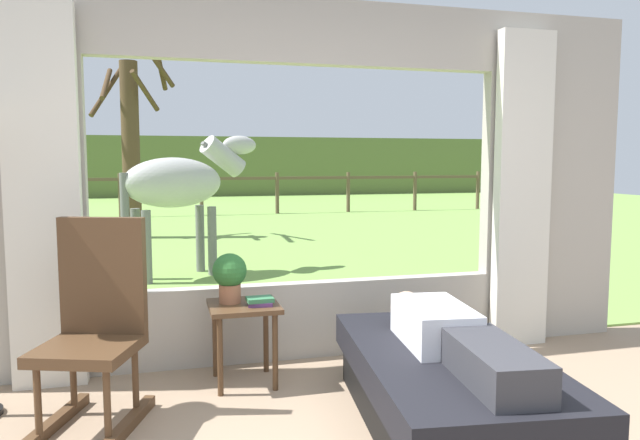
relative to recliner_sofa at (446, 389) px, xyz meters
name	(u,v)px	position (x,y,z in m)	size (l,w,h in m)	color
back_wall_with_window	(303,186)	(-0.46, 1.34, 1.03)	(5.20, 0.12, 2.55)	#ADA599
curtain_panel_left	(43,198)	(-2.15, 1.20, 0.98)	(0.44, 0.10, 2.40)	silver
curtain_panel_right	(522,191)	(1.23, 1.20, 0.98)	(0.44, 0.10, 2.40)	silver
outdoor_pasture_lawn	(203,218)	(-0.46, 12.24, -0.21)	(36.00, 21.68, 0.02)	#759E47
distant_hill_ridge	(186,166)	(-0.46, 22.08, 0.98)	(36.00, 2.00, 2.40)	#596A37
recliner_sofa	(446,389)	(0.00, 0.00, 0.00)	(1.10, 1.80, 0.42)	black
reclining_person	(452,336)	(0.00, -0.05, 0.30)	(0.41, 1.44, 0.22)	silver
rocking_chair	(96,325)	(-1.80, 0.56, 0.33)	(0.66, 0.79, 1.12)	#4C331E
side_table	(244,318)	(-0.95, 0.93, 0.21)	(0.44, 0.44, 0.52)	#4C331E
potted_plant	(230,275)	(-1.03, 0.99, 0.48)	(0.22, 0.22, 0.32)	#9E6042
book_stack	(260,301)	(-0.86, 0.86, 0.33)	(0.17, 0.14, 0.05)	#59336B
horse	(180,184)	(-1.23, 4.56, 0.94)	(1.78, 1.07, 1.73)	#B2B2AD
pasture_tree	(131,140)	(-1.96, 8.55, 1.59)	(1.53, 1.54, 3.89)	#4C3823
pasture_fence_line	(201,187)	(-0.46, 12.83, 0.53)	(16.10, 0.10, 1.10)	brown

